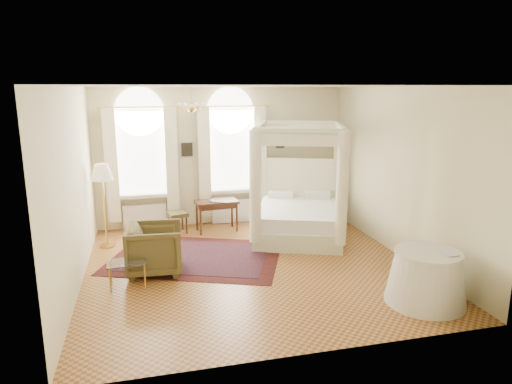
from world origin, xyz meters
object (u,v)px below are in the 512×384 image
stool (178,216)px  armchair (155,249)px  side_table (426,277)px  writing_desk (217,205)px  nightstand (326,207)px  coffee_table (127,264)px  canopy_bed (298,212)px  floor_lamp (102,176)px

stool → armchair: bearing=-104.4°
stool → side_table: (3.46, -4.49, 0.01)m
writing_desk → side_table: bearing=-59.7°
nightstand → coffee_table: (-4.83, -3.06, 0.10)m
writing_desk → stool: 0.93m
canopy_bed → floor_lamp: size_ratio=1.59×
stool → nightstand: bearing=4.5°
canopy_bed → floor_lamp: 4.24m
side_table → writing_desk: bearing=120.3°
side_table → armchair: bearing=151.0°
writing_desk → nightstand: bearing=7.8°
nightstand → stool: size_ratio=1.17×
stool → side_table: bearing=-52.4°
canopy_bed → side_table: 3.64m
floor_lamp → side_table: floor_lamp is taller
canopy_bed → coffee_table: bearing=-153.7°
nightstand → coffee_table: nightstand is taller
floor_lamp → side_table: (4.99, -3.88, -1.10)m
coffee_table → floor_lamp: size_ratio=0.37×
stool → coffee_table: bearing=-110.9°
stool → floor_lamp: size_ratio=0.28×
armchair → floor_lamp: 2.17m
armchair → floor_lamp: size_ratio=0.56×
canopy_bed → coffee_table: (-3.65, -1.80, -0.18)m
stool → floor_lamp: bearing=-158.1°
coffee_table → writing_desk: bearing=53.8°
armchair → coffee_table: (-0.47, -0.50, -0.05)m
nightstand → stool: 3.79m
nightstand → writing_desk: 2.93m
floor_lamp → side_table: size_ratio=1.44×
side_table → floor_lamp: bearing=142.2°
writing_desk → armchair: 2.62m
coffee_table → side_table: side_table is taller
nightstand → side_table: size_ratio=0.48×
stool → coffee_table: (-1.05, -2.76, -0.01)m
nightstand → writing_desk: writing_desk is taller
floor_lamp → coffee_table: bearing=-77.4°
nightstand → floor_lamp: floor_lamp is taller
stool → coffee_table: stool is taller
nightstand → armchair: size_ratio=0.60×
writing_desk → coffee_table: 3.31m
canopy_bed → coffee_table: size_ratio=4.30×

